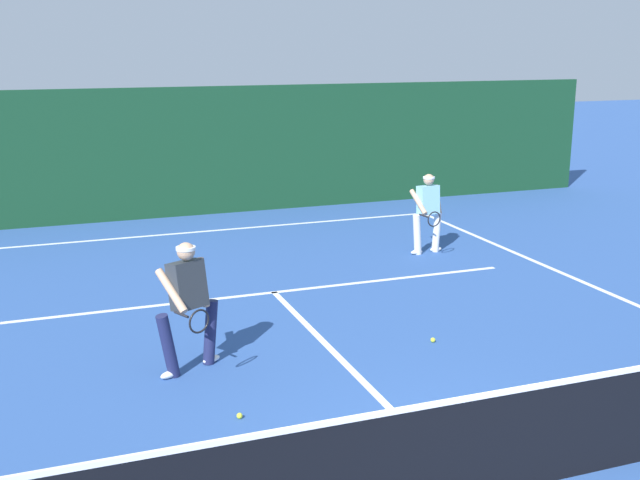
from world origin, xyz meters
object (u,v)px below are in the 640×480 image
Objects in this scene: player_near at (188,301)px; player_far at (428,210)px; tennis_ball_extra at (433,340)px; tennis_ball at (240,416)px.

player_near reaches higher than player_far.
tennis_ball_extra is at bearing 55.66° from player_far.
tennis_ball is 1.00× the size of tennis_ball_extra.
player_far is 4.79m from tennis_ball_extra.
player_far reaches higher than tennis_ball_extra.
player_far is (5.44, 4.01, -0.06)m from player_near.
tennis_ball is at bearing 73.21° from player_near.
player_near is 25.34× the size of tennis_ball_extra.
player_far is 7.60m from tennis_ball.
player_far is at bearing 63.31° from tennis_ball_extra.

